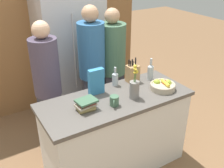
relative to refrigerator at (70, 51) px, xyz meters
name	(u,v)px	position (x,y,z in m)	size (l,w,h in m)	color
ground_plane	(116,164)	(-0.11, -1.41, -0.93)	(14.00, 14.00, 0.00)	brown
kitchen_island	(116,133)	(-0.11, -1.41, -0.48)	(1.56, 0.64, 0.89)	silver
back_wall_wood	(52,21)	(-0.11, 0.36, 0.37)	(2.76, 0.12, 2.60)	olive
refrigerator	(70,51)	(0.00, 0.00, 0.00)	(0.88, 0.62, 1.86)	#B7B7BC
fruit_bowl	(163,85)	(0.41, -1.51, 0.01)	(0.27, 0.27, 0.10)	tan
knife_block	(133,73)	(0.24, -1.19, 0.07)	(0.13, 0.11, 0.27)	tan
flower_vase	(134,88)	(0.04, -1.50, 0.07)	(0.10, 0.10, 0.35)	gray
cereal_box	(96,82)	(-0.24, -1.23, 0.10)	(0.16, 0.06, 0.27)	teal
coffee_mug	(114,101)	(-0.20, -1.53, 0.02)	(0.10, 0.12, 0.10)	#42664C
book_stack	(86,104)	(-0.46, -1.45, 0.02)	(0.21, 0.16, 0.10)	#99844C
bottle_oil	(150,71)	(0.45, -1.26, 0.07)	(0.07, 0.07, 0.26)	#B2BCC1
bottle_vinegar	(115,78)	(0.02, -1.17, 0.05)	(0.07, 0.07, 0.21)	#B2BCC1
person_at_sink	(47,83)	(-0.60, -0.74, -0.02)	(0.30, 0.30, 1.60)	#383842
person_in_blue	(92,66)	(0.00, -0.68, 0.03)	(0.32, 0.32, 1.69)	#383842
person_in_red_tee	(112,63)	(0.31, -0.65, -0.02)	(0.35, 0.35, 1.62)	#383842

